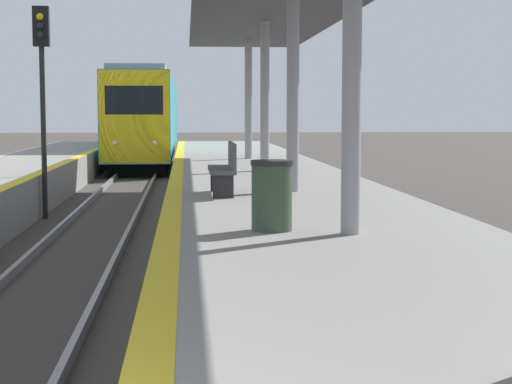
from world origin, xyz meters
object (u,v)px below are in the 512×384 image
(train, at_px, (148,118))
(bench, at_px, (225,167))
(trash_bin, at_px, (272,195))
(signal_far, at_px, (42,72))

(train, distance_m, bench, 28.24)
(train, bearing_deg, bench, -84.79)
(trash_bin, distance_m, bench, 4.70)
(trash_bin, xyz_separation_m, bench, (-0.36, 4.69, 0.05))
(train, relative_size, trash_bin, 27.29)
(trash_bin, bearing_deg, train, 95.09)
(signal_far, relative_size, bench, 2.91)
(signal_far, height_order, trash_bin, signal_far)
(trash_bin, height_order, bench, bench)
(train, xyz_separation_m, bench, (2.56, -28.12, -0.67))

